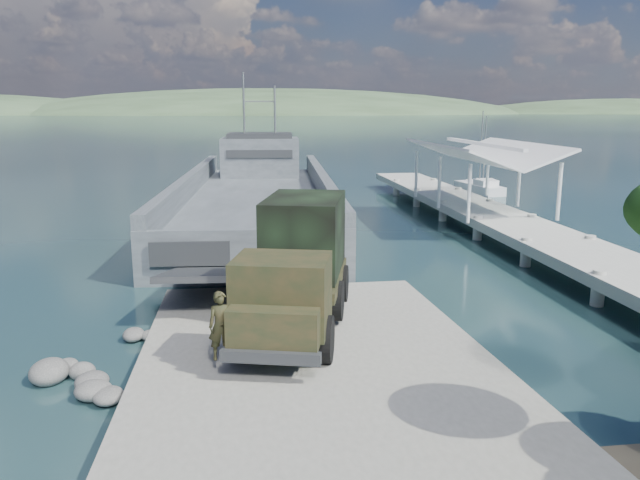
{
  "coord_description": "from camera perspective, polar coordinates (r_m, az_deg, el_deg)",
  "views": [
    {
      "loc": [
        -2.13,
        -17.03,
        7.46
      ],
      "look_at": [
        1.03,
        6.0,
        2.43
      ],
      "focal_mm": 35.0,
      "sensor_mm": 36.0,
      "label": 1
    }
  ],
  "objects": [
    {
      "name": "ground",
      "position": [
        18.72,
        -0.63,
        -11.29
      ],
      "size": [
        1400.0,
        1400.0,
        0.0
      ],
      "primitive_type": "plane",
      "color": "#163537",
      "rests_on": "ground"
    },
    {
      "name": "sailboat_near",
      "position": [
        56.38,
        14.42,
        4.6
      ],
      "size": [
        2.57,
        6.12,
        7.23
      ],
      "rotation": [
        0.0,
        0.0,
        0.15
      ],
      "color": "white",
      "rests_on": "ground"
    },
    {
      "name": "soldier",
      "position": [
        16.83,
        -8.99,
        -8.99
      ],
      "size": [
        0.72,
        0.53,
        1.84
      ],
      "primitive_type": "imported",
      "rotation": [
        0.0,
        0.0,
        0.13
      ],
      "color": "black",
      "rests_on": "boat_ramp"
    },
    {
      "name": "military_truck",
      "position": [
        19.95,
        -2.02,
        -2.3
      ],
      "size": [
        4.6,
        8.87,
        3.95
      ],
      "rotation": [
        0.0,
        0.0,
        -0.25
      ],
      "color": "black",
      "rests_on": "boat_ramp"
    },
    {
      "name": "pier",
      "position": [
        39.31,
        14.96,
        3.21
      ],
      "size": [
        6.4,
        44.0,
        6.1
      ],
      "color": "#B0B1A6",
      "rests_on": "ground"
    },
    {
      "name": "distant_headlands",
      "position": [
        579.43,
        -2.69,
        11.44
      ],
      "size": [
        1000.0,
        240.0,
        48.0
      ],
      "primitive_type": null,
      "color": "#374C2F",
      "rests_on": "ground"
    },
    {
      "name": "landing_craft",
      "position": [
        41.5,
        -5.79,
        3.03
      ],
      "size": [
        11.44,
        37.15,
        10.89
      ],
      "rotation": [
        0.0,
        0.0,
        -0.07
      ],
      "color": "#41484D",
      "rests_on": "ground"
    },
    {
      "name": "shoreline_rocks",
      "position": [
        19.48,
        -19.6,
        -11.05
      ],
      "size": [
        3.2,
        5.6,
        0.9
      ],
      "primitive_type": null,
      "color": "#4F4F4D",
      "rests_on": "ground"
    },
    {
      "name": "boat_ramp",
      "position": [
        17.71,
        -0.22,
        -11.82
      ],
      "size": [
        10.0,
        18.0,
        0.5
      ],
      "primitive_type": "cube",
      "color": "gray",
      "rests_on": "ground"
    },
    {
      "name": "sailboat_far",
      "position": [
        57.54,
        14.69,
        4.71
      ],
      "size": [
        2.23,
        5.72,
        6.79
      ],
      "rotation": [
        0.0,
        0.0,
        -0.11
      ],
      "color": "white",
      "rests_on": "ground"
    }
  ]
}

